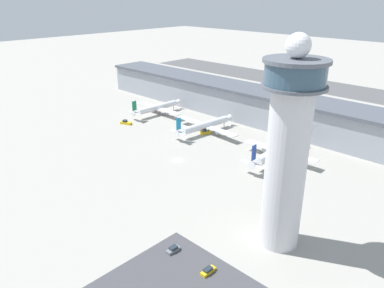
# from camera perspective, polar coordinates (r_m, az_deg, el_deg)

# --- Properties ---
(ground_plane) EXTENTS (1000.00, 1000.00, 0.00)m
(ground_plane) POSITION_cam_1_polar(r_m,az_deg,el_deg) (166.75, -2.27, -2.51)
(ground_plane) COLOR #9E9B93
(terminal_building) EXTENTS (255.35, 25.00, 18.57)m
(terminal_building) POSITION_cam_1_polar(r_m,az_deg,el_deg) (214.54, 11.41, 5.44)
(terminal_building) COLOR #9399A3
(terminal_building) RESTS_ON ground
(runway_strip) EXTENTS (383.03, 44.00, 0.01)m
(runway_strip) POSITION_cam_1_polar(r_m,az_deg,el_deg) (310.31, 22.43, 7.55)
(runway_strip) COLOR #515154
(runway_strip) RESTS_ON ground
(control_tower) EXTENTS (16.85, 16.85, 60.71)m
(control_tower) POSITION_cam_1_polar(r_m,az_deg,el_deg) (104.17, 14.37, -0.48)
(control_tower) COLOR silver
(control_tower) RESTS_ON ground
(airplane_gate_alpha) EXTENTS (37.10, 36.11, 11.72)m
(airplane_gate_alpha) POSITION_cam_1_polar(r_m,az_deg,el_deg) (229.46, -5.31, 5.55)
(airplane_gate_alpha) COLOR white
(airplane_gate_alpha) RESTS_ON ground
(airplane_gate_bravo) EXTENTS (42.09, 38.98, 12.17)m
(airplane_gate_bravo) POSITION_cam_1_polar(r_m,az_deg,el_deg) (197.91, 2.03, 2.87)
(airplane_gate_bravo) COLOR silver
(airplane_gate_bravo) RESTS_ON ground
(airplane_gate_charlie) EXTENTS (35.55, 43.18, 13.36)m
(airplane_gate_charlie) POSITION_cam_1_polar(r_m,az_deg,el_deg) (169.73, 13.09, -0.94)
(airplane_gate_charlie) COLOR white
(airplane_gate_charlie) RESTS_ON ground
(service_truck_catering) EXTENTS (4.22, 6.02, 2.62)m
(service_truck_catering) POSITION_cam_1_polar(r_m,az_deg,el_deg) (197.59, 2.08, 1.82)
(service_truck_catering) COLOR black
(service_truck_catering) RESTS_ON ground
(service_truck_fuel) EXTENTS (6.98, 4.74, 2.44)m
(service_truck_fuel) POSITION_cam_1_polar(r_m,az_deg,el_deg) (215.42, -10.04, 3.22)
(service_truck_fuel) COLOR black
(service_truck_fuel) RESTS_ON ground
(car_navy_sedan) EXTENTS (1.73, 4.64, 1.50)m
(car_navy_sedan) POSITION_cam_1_polar(r_m,az_deg,el_deg) (105.46, 2.47, -18.75)
(car_navy_sedan) COLOR black
(car_navy_sedan) RESTS_ON ground
(car_green_van) EXTENTS (1.92, 4.32, 1.55)m
(car_green_van) POSITION_cam_1_polar(r_m,az_deg,el_deg) (112.36, -2.88, -15.76)
(car_green_van) COLOR black
(car_green_van) RESTS_ON ground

